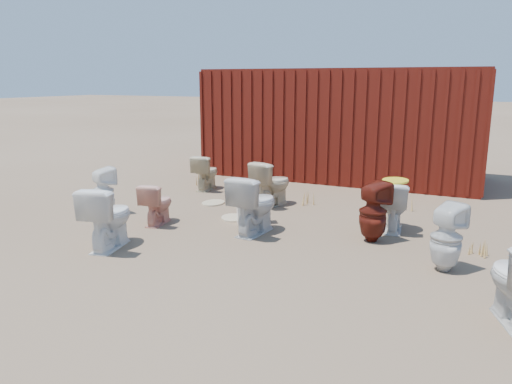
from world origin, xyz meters
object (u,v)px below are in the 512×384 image
at_px(toilet_back_beige_left, 206,172).
at_px(toilet_back_beige_right, 272,183).
at_px(shipping_container, 343,124).
at_px(loose_tank, 253,212).
at_px(toilet_back_e, 446,238).
at_px(toilet_front_pink, 157,204).
at_px(toilet_front_a, 108,217).
at_px(toilet_back_yellowlid, 394,206).
at_px(toilet_front_maroon, 373,212).
at_px(toilet_front_c, 254,204).
at_px(toilet_back_a, 103,191).

xyz_separation_m(toilet_back_beige_left, toilet_back_beige_right, (1.71, -0.62, 0.05)).
relative_size(shipping_container, loose_tank, 12.00).
bearing_deg(shipping_container, toilet_back_e, -62.42).
bearing_deg(toilet_front_pink, toilet_front_a, 85.40).
distance_m(toilet_back_beige_right, toilet_back_e, 3.62).
relative_size(shipping_container, toilet_front_pink, 9.33).
bearing_deg(toilet_back_beige_right, toilet_back_yellowlid, -178.37).
bearing_deg(loose_tank, toilet_front_a, -156.72).
relative_size(toilet_front_a, toilet_front_maroon, 1.01).
distance_m(toilet_back_beige_left, toilet_back_beige_right, 1.82).
relative_size(toilet_back_beige_right, loose_tank, 1.59).
bearing_deg(toilet_front_c, toilet_back_yellowlid, -145.29).
relative_size(toilet_front_a, toilet_back_beige_left, 1.20).
bearing_deg(toilet_front_pink, toilet_back_yellowlid, -169.16).
bearing_deg(toilet_back_yellowlid, shipping_container, -71.33).
xyz_separation_m(toilet_front_maroon, toilet_back_e, (1.00, -0.71, -0.02)).
distance_m(shipping_container, toilet_back_a, 5.68).
bearing_deg(toilet_back_beige_right, toilet_front_pink, 74.84).
distance_m(toilet_front_pink, toilet_front_c, 1.57).
bearing_deg(toilet_front_pink, toilet_front_c, 178.44).
relative_size(toilet_front_pink, toilet_back_a, 0.82).
relative_size(toilet_front_c, toilet_back_a, 1.09).
relative_size(toilet_front_a, toilet_front_pink, 1.31).
height_order(shipping_container, loose_tank, shipping_container).
height_order(toilet_front_pink, toilet_back_e, toilet_back_e).
distance_m(toilet_back_beige_right, loose_tank, 1.18).
bearing_deg(toilet_front_pink, toilet_front_maroon, -179.10).
distance_m(toilet_front_c, toilet_back_yellowlid, 2.05).
bearing_deg(toilet_front_c, toilet_front_maroon, -162.36).
bearing_deg(toilet_back_e, toilet_back_beige_right, -7.06).
xyz_separation_m(shipping_container, toilet_front_maroon, (1.71, -4.49, -0.78)).
height_order(toilet_front_c, toilet_back_yellowlid, toilet_front_c).
relative_size(toilet_front_pink, toilet_back_beige_right, 0.81).
height_order(toilet_front_pink, toilet_front_maroon, toilet_front_maroon).
bearing_deg(toilet_front_a, toilet_back_yellowlid, -156.31).
xyz_separation_m(toilet_front_a, toilet_front_c, (1.45, 1.40, 0.01)).
distance_m(toilet_front_pink, loose_tank, 1.48).
xyz_separation_m(toilet_back_beige_left, toilet_back_e, (4.77, -2.57, 0.05)).
distance_m(shipping_container, toilet_front_c, 4.91).
xyz_separation_m(toilet_back_yellowlid, loose_tank, (-2.02, -0.55, -0.19)).
relative_size(toilet_back_beige_left, toilet_back_beige_right, 0.89).
height_order(toilet_back_beige_left, toilet_back_beige_right, toilet_back_beige_right).
bearing_deg(toilet_back_e, toilet_back_beige_left, -2.85).
height_order(toilet_front_maroon, toilet_back_beige_left, toilet_front_maroon).
height_order(shipping_container, toilet_back_e, shipping_container).
distance_m(toilet_front_c, toilet_back_beige_right, 1.66).
relative_size(toilet_front_c, toilet_front_maroon, 1.03).
height_order(toilet_front_c, toilet_back_a, toilet_front_c).
height_order(toilet_front_a, toilet_back_e, toilet_front_a).
xyz_separation_m(toilet_back_beige_right, toilet_back_e, (3.05, -1.95, 0.00)).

